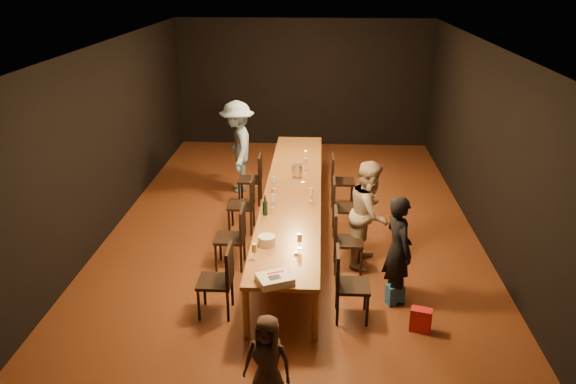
# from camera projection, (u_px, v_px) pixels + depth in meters

# --- Properties ---
(ground) EXTENTS (10.00, 10.00, 0.00)m
(ground) POSITION_uv_depth(u_px,v_px,m) (293.00, 231.00, 9.30)
(ground) COLOR #4B2412
(ground) RESTS_ON ground
(room_shell) EXTENTS (6.04, 10.04, 3.02)m
(room_shell) POSITION_uv_depth(u_px,v_px,m) (293.00, 109.00, 8.53)
(room_shell) COLOR black
(room_shell) RESTS_ON ground
(table) EXTENTS (0.90, 6.00, 0.75)m
(table) POSITION_uv_depth(u_px,v_px,m) (293.00, 192.00, 9.04)
(table) COLOR #905F2A
(table) RESTS_ON ground
(chair_right_0) EXTENTS (0.42, 0.42, 0.93)m
(chair_right_0) POSITION_uv_depth(u_px,v_px,m) (352.00, 285.00, 6.86)
(chair_right_0) COLOR black
(chair_right_0) RESTS_ON ground
(chair_right_1) EXTENTS (0.42, 0.42, 0.93)m
(chair_right_1) POSITION_uv_depth(u_px,v_px,m) (348.00, 240.00, 7.97)
(chair_right_1) COLOR black
(chair_right_1) RESTS_ON ground
(chair_right_2) EXTENTS (0.42, 0.42, 0.93)m
(chair_right_2) POSITION_uv_depth(u_px,v_px,m) (345.00, 207.00, 9.09)
(chair_right_2) COLOR black
(chair_right_2) RESTS_ON ground
(chair_right_3) EXTENTS (0.42, 0.42, 0.93)m
(chair_right_3) POSITION_uv_depth(u_px,v_px,m) (343.00, 181.00, 10.20)
(chair_right_3) COLOR black
(chair_right_3) RESTS_ON ground
(chair_left_0) EXTENTS (0.42, 0.42, 0.93)m
(chair_left_0) POSITION_uv_depth(u_px,v_px,m) (215.00, 281.00, 6.95)
(chair_left_0) COLOR black
(chair_left_0) RESTS_ON ground
(chair_left_1) EXTENTS (0.42, 0.42, 0.93)m
(chair_left_1) POSITION_uv_depth(u_px,v_px,m) (230.00, 237.00, 8.07)
(chair_left_1) COLOR black
(chair_left_1) RESTS_ON ground
(chair_left_2) EXTENTS (0.42, 0.42, 0.93)m
(chair_left_2) POSITION_uv_depth(u_px,v_px,m) (241.00, 205.00, 9.18)
(chair_left_2) COLOR black
(chair_left_2) RESTS_ON ground
(chair_left_3) EXTENTS (0.42, 0.42, 0.93)m
(chair_left_3) POSITION_uv_depth(u_px,v_px,m) (250.00, 179.00, 10.29)
(chair_left_3) COLOR black
(chair_left_3) RESTS_ON ground
(woman_birthday) EXTENTS (0.51, 0.62, 1.46)m
(woman_birthday) POSITION_uv_depth(u_px,v_px,m) (398.00, 250.00, 7.15)
(woman_birthday) COLOR black
(woman_birthday) RESTS_ON ground
(woman_tan) EXTENTS (0.79, 0.90, 1.57)m
(woman_tan) POSITION_uv_depth(u_px,v_px,m) (369.00, 213.00, 8.08)
(woman_tan) COLOR #C5AE93
(woman_tan) RESTS_ON ground
(man_blue) EXTENTS (0.88, 1.25, 1.76)m
(man_blue) POSITION_uv_depth(u_px,v_px,m) (238.00, 147.00, 10.72)
(man_blue) COLOR #81A7C7
(man_blue) RESTS_ON ground
(child) EXTENTS (0.53, 0.40, 0.99)m
(child) POSITION_uv_depth(u_px,v_px,m) (268.00, 361.00, 5.49)
(child) COLOR #463327
(child) RESTS_ON ground
(gift_bag_red) EXTENTS (0.28, 0.20, 0.30)m
(gift_bag_red) POSITION_uv_depth(u_px,v_px,m) (421.00, 320.00, 6.72)
(gift_bag_red) COLOR red
(gift_bag_red) RESTS_ON ground
(gift_bag_blue) EXTENTS (0.25, 0.21, 0.27)m
(gift_bag_blue) POSITION_uv_depth(u_px,v_px,m) (395.00, 294.00, 7.27)
(gift_bag_blue) COLOR #225895
(gift_bag_blue) RESTS_ON ground
(birthday_cake) EXTENTS (0.48, 0.44, 0.09)m
(birthday_cake) POSITION_uv_depth(u_px,v_px,m) (275.00, 279.00, 6.35)
(birthday_cake) COLOR white
(birthday_cake) RESTS_ON table
(plate_stack) EXTENTS (0.27, 0.27, 0.13)m
(plate_stack) POSITION_uv_depth(u_px,v_px,m) (267.00, 241.00, 7.20)
(plate_stack) COLOR white
(plate_stack) RESTS_ON table
(champagne_bottle) EXTENTS (0.09, 0.09, 0.31)m
(champagne_bottle) POSITION_uv_depth(u_px,v_px,m) (265.00, 205.00, 8.04)
(champagne_bottle) COLOR black
(champagne_bottle) RESTS_ON table
(ice_bucket) EXTENTS (0.21, 0.21, 0.20)m
(ice_bucket) POSITION_uv_depth(u_px,v_px,m) (297.00, 170.00, 9.58)
(ice_bucket) COLOR silver
(ice_bucket) RESTS_ON table
(wineglass_0) EXTENTS (0.06, 0.06, 0.21)m
(wineglass_0) POSITION_uv_depth(u_px,v_px,m) (254.00, 251.00, 6.84)
(wineglass_0) COLOR beige
(wineglass_0) RESTS_ON table
(wineglass_1) EXTENTS (0.06, 0.06, 0.21)m
(wineglass_1) POSITION_uv_depth(u_px,v_px,m) (299.00, 241.00, 7.10)
(wineglass_1) COLOR beige
(wineglass_1) RESTS_ON table
(wineglass_2) EXTENTS (0.06, 0.06, 0.21)m
(wineglass_2) POSITION_uv_depth(u_px,v_px,m) (273.00, 201.00, 8.33)
(wineglass_2) COLOR silver
(wineglass_2) RESTS_ON table
(wineglass_3) EXTENTS (0.06, 0.06, 0.21)m
(wineglass_3) POSITION_uv_depth(u_px,v_px,m) (311.00, 194.00, 8.56)
(wineglass_3) COLOR beige
(wineglass_3) RESTS_ON table
(wineglass_4) EXTENTS (0.06, 0.06, 0.21)m
(wineglass_4) POSITION_uv_depth(u_px,v_px,m) (274.00, 183.00, 9.02)
(wineglass_4) COLOR silver
(wineglass_4) RESTS_ON table
(wineglass_5) EXTENTS (0.06, 0.06, 0.21)m
(wineglass_5) POSITION_uv_depth(u_px,v_px,m) (306.00, 164.00, 9.89)
(wineglass_5) COLOR silver
(wineglass_5) RESTS_ON table
(tealight_near) EXTENTS (0.05, 0.05, 0.03)m
(tealight_near) POSITION_uv_depth(u_px,v_px,m) (296.00, 253.00, 6.98)
(tealight_near) COLOR #B2B7B2
(tealight_near) RESTS_ON table
(tealight_mid) EXTENTS (0.05, 0.05, 0.03)m
(tealight_mid) POSITION_uv_depth(u_px,v_px,m) (303.00, 183.00, 9.26)
(tealight_mid) COLOR #B2B7B2
(tealight_mid) RESTS_ON table
(tealight_far) EXTENTS (0.05, 0.05, 0.03)m
(tealight_far) POSITION_uv_depth(u_px,v_px,m) (306.00, 152.00, 10.82)
(tealight_far) COLOR #B2B7B2
(tealight_far) RESTS_ON table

